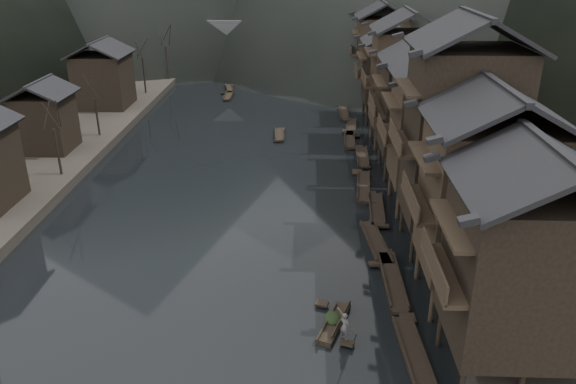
{
  "coord_description": "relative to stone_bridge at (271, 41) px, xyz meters",
  "views": [
    {
      "loc": [
        6.65,
        -31.4,
        20.55
      ],
      "look_at": [
        5.2,
        10.0,
        2.5
      ],
      "focal_mm": 35.0,
      "sensor_mm": 36.0,
      "label": 1
    }
  ],
  "objects": [
    {
      "name": "bare_trees",
      "position": [
        -17.0,
        -44.11,
        1.26
      ],
      "size": [
        3.77,
        73.44,
        7.55
      ],
      "color": "black",
      "rests_on": "left_bank"
    },
    {
      "name": "left_houses",
      "position": [
        -20.5,
        -51.88,
        0.55
      ],
      "size": [
        8.1,
        53.2,
        8.73
      ],
      "color": "black",
      "rests_on": "left_bank"
    },
    {
      "name": "right_bank",
      "position": [
        35.0,
        -32.0,
        -4.21
      ],
      "size": [
        40.0,
        200.0,
        1.8
      ],
      "primitive_type": "cube",
      "color": "#2D2823",
      "rests_on": "ground"
    },
    {
      "name": "hero_sampan",
      "position": [
        8.41,
        -76.0,
        -4.91
      ],
      "size": [
        2.26,
        4.51,
        0.43
      ],
      "color": "black",
      "rests_on": "water"
    },
    {
      "name": "moored_sampans",
      "position": [
        12.14,
        -47.57,
        -4.91
      ],
      "size": [
        3.29,
        67.13,
        0.47
      ],
      "color": "black",
      "rests_on": "water"
    },
    {
      "name": "stone_bridge",
      "position": [
        0.0,
        0.0,
        0.0
      ],
      "size": [
        40.0,
        6.0,
        9.0
      ],
      "color": "#4C4C4F",
      "rests_on": "ground"
    },
    {
      "name": "boatman",
      "position": [
        8.93,
        -77.49,
        -3.8
      ],
      "size": [
        0.76,
        0.74,
        1.75
      ],
      "primitive_type": "imported",
      "rotation": [
        0.0,
        0.0,
        2.42
      ],
      "color": "#565659",
      "rests_on": "hero_sampan"
    },
    {
      "name": "water",
      "position": [
        0.0,
        -72.0,
        -5.11
      ],
      "size": [
        300.0,
        300.0,
        0.0
      ],
      "primitive_type": "plane",
      "color": "black",
      "rests_on": "ground"
    },
    {
      "name": "stilt_houses",
      "position": [
        17.28,
        -53.29,
        3.71
      ],
      "size": [
        9.0,
        67.6,
        17.03
      ],
      "color": "black",
      "rests_on": "ground"
    },
    {
      "name": "cargo_heap",
      "position": [
        8.34,
        -75.81,
        -4.38
      ],
      "size": [
        0.99,
        1.3,
        0.6
      ],
      "primitive_type": "ellipsoid",
      "color": "black",
      "rests_on": "hero_sampan"
    },
    {
      "name": "bamboo_pole",
      "position": [
        9.13,
        -77.49,
        -1.3
      ],
      "size": [
        1.46,
        1.8,
        3.26
      ],
      "primitive_type": "cylinder",
      "rotation": [
        0.6,
        0.0,
        -0.68
      ],
      "color": "#8C7A51",
      "rests_on": "boatman"
    },
    {
      "name": "midriver_boats",
      "position": [
        -2.38,
        -18.32,
        -4.91
      ],
      "size": [
        10.76,
        47.65,
        0.45
      ],
      "color": "black",
      "rests_on": "water"
    }
  ]
}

